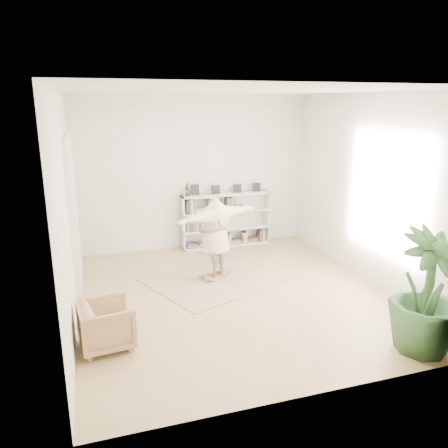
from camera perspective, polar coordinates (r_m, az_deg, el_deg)
name	(u,v)px	position (r m, az deg, el deg)	size (l,w,h in m)	color
floor	(234,294)	(8.13, 1.26, -9.19)	(6.00, 6.00, 0.00)	tan
room_shell	(193,98)	(10.22, -4.11, 16.10)	(6.00, 6.00, 6.00)	silver
doors	(73,215)	(8.54, -19.08, 1.11)	(0.09, 1.78, 2.92)	white
bookshelf	(226,220)	(10.66, 0.23, 0.49)	(2.20, 0.35, 1.64)	silver
armchair	(107,325)	(6.62, -15.08, -12.59)	(0.73, 0.75, 0.68)	tan
rug	(215,278)	(8.83, -1.15, -7.06)	(2.50, 2.00, 0.02)	tan
rocker_board	(215,275)	(8.81, -1.15, -6.73)	(0.54, 0.44, 0.10)	olive
person	(215,235)	(8.52, -1.18, -1.40)	(1.97, 0.54, 1.60)	beige
houseplant	(427,292)	(6.70, 25.00, -8.10)	(0.99, 0.99, 1.76)	#2B4F27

